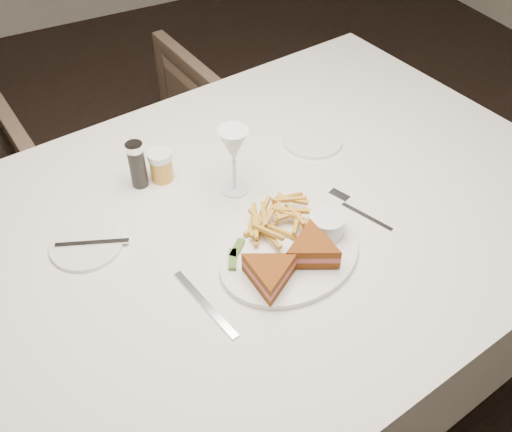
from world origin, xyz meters
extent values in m
plane|color=black|center=(0.00, 0.00, 0.00)|extent=(5.00, 5.00, 0.00)
cube|color=white|center=(-0.13, -0.34, 0.38)|extent=(1.78, 1.31, 0.75)
imported|color=brown|center=(-0.20, 0.48, 0.37)|extent=(0.78, 0.74, 0.73)
ellipsoid|color=white|center=(-0.10, -0.50, 0.76)|extent=(0.35, 0.29, 0.01)
cube|color=silver|center=(-0.31, -0.52, 0.75)|extent=(0.05, 0.20, 0.00)
cylinder|color=white|center=(-0.48, -0.26, 0.76)|extent=(0.16, 0.16, 0.01)
cylinder|color=white|center=(0.16, -0.16, 0.76)|extent=(0.16, 0.16, 0.01)
cylinder|color=black|center=(-0.30, -0.11, 0.81)|extent=(0.04, 0.04, 0.12)
cylinder|color=#C3892E|center=(-0.25, -0.12, 0.79)|extent=(0.06, 0.06, 0.08)
cube|color=#3F6423|center=(-0.20, -0.43, 0.77)|extent=(0.05, 0.05, 0.01)
cube|color=#3F6423|center=(-0.22, -0.46, 0.77)|extent=(0.04, 0.06, 0.01)
cylinder|color=white|center=(0.00, -0.48, 0.79)|extent=(0.08, 0.08, 0.05)
camera|label=1|loc=(-0.55, -1.19, 1.67)|focal=40.00mm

